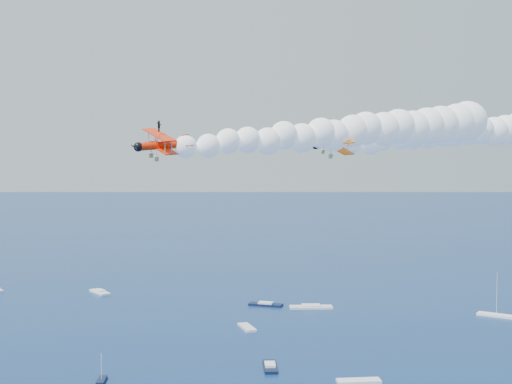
{
  "coord_description": "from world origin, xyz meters",
  "views": [
    {
      "loc": [
        -2.79,
        -67.42,
        52.37
      ],
      "look_at": [
        2.83,
        17.73,
        47.9
      ],
      "focal_mm": 47.64,
      "sensor_mm": 36.0,
      "label": 1
    }
  ],
  "objects": [
    {
      "name": "biplane_lead",
      "position": [
        14.0,
        23.74,
        54.13
      ],
      "size": [
        9.97,
        11.24,
        7.59
      ],
      "primitive_type": null,
      "rotation": [
        -0.32,
        0.07,
        3.54
      ],
      "color": "#F96905"
    },
    {
      "name": "biplane_trail",
      "position": [
        -8.35,
        11.71,
        53.67
      ],
      "size": [
        9.32,
        10.44,
        6.55
      ],
      "primitive_type": null,
      "rotation": [
        -0.22,
        0.07,
        3.55
      ],
      "color": "red"
    },
    {
      "name": "smoke_trail_lead",
      "position": [
        37.17,
        33.4,
        56.0
      ],
      "size": [
        51.74,
        38.95,
        9.51
      ],
      "primitive_type": null,
      "rotation": [
        0.0,
        0.0,
        3.54
      ],
      "color": "white"
    },
    {
      "name": "smoke_trail_trail",
      "position": [
        14.71,
        21.63,
        55.54
      ],
      "size": [
        51.78,
        39.65,
        9.51
      ],
      "primitive_type": null,
      "rotation": [
        0.0,
        0.0,
        3.55
      ],
      "color": "white"
    },
    {
      "name": "spectator_boats",
      "position": [
        3.18,
        118.5,
        0.35
      ],
      "size": [
        198.8,
        177.38,
        0.7
      ],
      "color": "black",
      "rests_on": "ground"
    },
    {
      "name": "boat_wakes",
      "position": [
        -29.28,
        89.34,
        0.03
      ],
      "size": [
        208.77,
        243.5,
        0.04
      ],
      "color": "white",
      "rests_on": "ground"
    }
  ]
}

